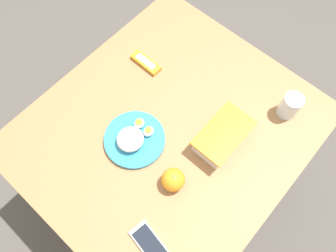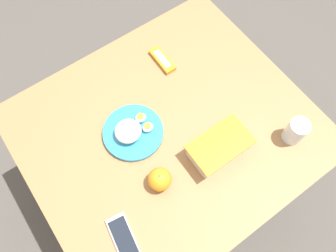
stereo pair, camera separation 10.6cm
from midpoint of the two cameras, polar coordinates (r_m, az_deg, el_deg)
The scene contains 8 objects.
ground_plane at distance 1.87m, azimuth -1.63°, elevation -9.41°, with size 10.00×10.00×0.00m, color #4C4742.
table at distance 1.28m, azimuth -2.37°, elevation -2.29°, with size 1.02×0.91×0.72m.
food_container at distance 1.15m, azimuth 6.88°, elevation -2.19°, with size 0.21×0.13×0.08m.
orange_fruit at distance 1.09m, azimuth -1.91°, elevation -9.64°, with size 0.08×0.08×0.08m.
rice_plate at distance 1.17m, azimuth -8.57°, elevation -2.47°, with size 0.22×0.22×0.07m.
candy_bar at distance 1.33m, azimuth -6.20°, elevation 10.70°, with size 0.05×0.13×0.02m.
cell_phone at distance 1.10m, azimuth -5.87°, elevation -20.35°, with size 0.09×0.16×0.01m.
drinking_glass at distance 1.24m, azimuth 18.23°, elevation 3.12°, with size 0.07×0.07×0.10m.
Camera 1 is at (0.36, 0.32, 1.81)m, focal length 35.00 mm.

